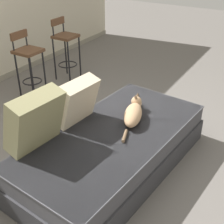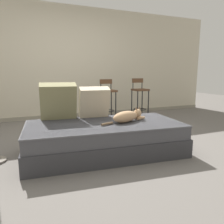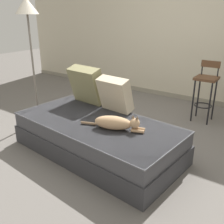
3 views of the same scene
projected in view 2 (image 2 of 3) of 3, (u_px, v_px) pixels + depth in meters
ground_plane at (95, 144)px, 3.33m from camera, size 16.00×16.00×0.00m
wall_back_panel at (65, 63)px, 5.14m from camera, size 8.00×0.10×2.60m
wall_baseboard_trim at (67, 116)px, 5.31m from camera, size 8.00×0.02×0.09m
couch at (105, 138)px, 2.92m from camera, size 2.13×1.19×0.42m
throw_pillow_corner at (58, 101)px, 3.06m from camera, size 0.52×0.36×0.52m
throw_pillow_middle at (94, 102)px, 3.21m from camera, size 0.46×0.32×0.46m
cat at (127, 116)px, 2.94m from camera, size 0.73×0.31×0.19m
bar_stool_near_window at (108, 96)px, 4.75m from camera, size 0.32×0.32×0.93m
bar_stool_by_doorway at (140, 95)px, 5.05m from camera, size 0.32×0.32×0.94m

